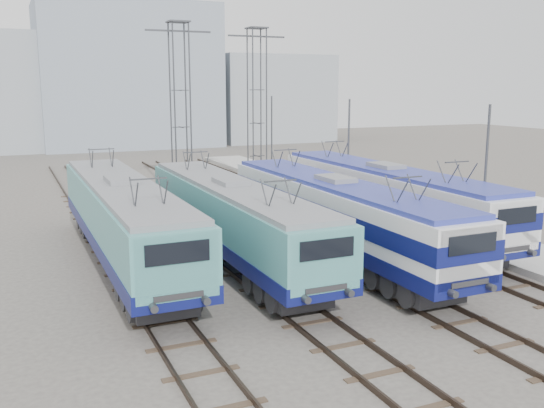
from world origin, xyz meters
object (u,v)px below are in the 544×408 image
(catenary_tower_west, at_px, (180,103))
(locomotive_far_left, at_px, (124,216))
(catenary_tower_east, at_px, (257,101))
(mast_mid, at_px, (348,155))
(locomotive_center_left, at_px, (233,216))
(mast_front, at_px, (485,182))
(mast_rear, at_px, (272,140))
(locomotive_far_right, at_px, (387,194))
(locomotive_center_right, at_px, (337,211))

(catenary_tower_west, bearing_deg, locomotive_far_left, -114.28)
(catenary_tower_east, relative_size, mast_mid, 1.71)
(locomotive_center_left, relative_size, catenary_tower_east, 1.45)
(mast_front, relative_size, mast_rear, 1.00)
(locomotive_far_right, xyz_separation_m, mast_rear, (1.85, 19.03, 1.22))
(locomotive_far_right, relative_size, catenary_tower_west, 1.49)
(mast_rear, bearing_deg, catenary_tower_east, -136.40)
(locomotive_far_right, relative_size, mast_rear, 2.55)
(locomotive_far_left, xyz_separation_m, locomotive_center_left, (4.50, -1.41, -0.09))
(locomotive_far_right, height_order, mast_front, mast_front)
(locomotive_far_right, relative_size, mast_front, 2.55)
(mast_mid, xyz_separation_m, mast_rear, (0.00, 12.00, 0.00))
(locomotive_center_left, distance_m, mast_front, 11.52)
(mast_mid, bearing_deg, catenary_tower_west, 137.07)
(locomotive_far_left, bearing_deg, catenary_tower_east, 52.00)
(catenary_tower_west, xyz_separation_m, mast_mid, (8.60, -8.00, -3.14))
(locomotive_far_left, bearing_deg, mast_front, -18.18)
(locomotive_center_left, relative_size, mast_mid, 2.49)
(locomotive_center_left, bearing_deg, catenary_tower_west, 82.17)
(locomotive_far_left, height_order, locomotive_far_right, locomotive_far_left)
(locomotive_far_right, bearing_deg, mast_front, -69.60)
(locomotive_center_right, relative_size, catenary_tower_east, 1.47)
(catenary_tower_west, bearing_deg, mast_mid, -42.93)
(locomotive_center_right, bearing_deg, locomotive_far_right, 30.54)
(mast_mid, height_order, mast_rear, same)
(catenary_tower_west, xyz_separation_m, mast_front, (8.60, -20.00, -3.14))
(locomotive_center_left, xyz_separation_m, locomotive_center_right, (4.50, -1.31, 0.08))
(locomotive_center_left, bearing_deg, mast_front, -18.51)
(catenary_tower_west, distance_m, mast_front, 22.00)
(catenary_tower_west, bearing_deg, locomotive_far_right, -65.81)
(catenary_tower_west, height_order, mast_mid, catenary_tower_west)
(locomotive_far_left, bearing_deg, locomotive_far_right, -0.28)
(locomotive_center_right, height_order, mast_rear, mast_rear)
(locomotive_center_left, distance_m, locomotive_far_right, 9.10)
(locomotive_center_left, xyz_separation_m, locomotive_far_right, (9.00, 1.34, 0.10))
(mast_rear, bearing_deg, locomotive_far_right, -95.55)
(mast_front, height_order, mast_mid, same)
(locomotive_center_right, bearing_deg, locomotive_center_left, 163.74)
(catenary_tower_east, distance_m, mast_mid, 10.69)
(mast_front, bearing_deg, mast_mid, 90.00)
(catenary_tower_east, height_order, mast_mid, catenary_tower_east)
(mast_front, bearing_deg, catenary_tower_east, 95.45)
(catenary_tower_west, bearing_deg, mast_front, -66.73)
(locomotive_far_left, bearing_deg, locomotive_center_right, -16.82)
(catenary_tower_west, relative_size, mast_mid, 1.71)
(locomotive_far_right, xyz_separation_m, catenary_tower_west, (-6.75, 15.03, 4.36))
(locomotive_far_right, bearing_deg, locomotive_center_left, -171.52)
(locomotive_center_left, bearing_deg, locomotive_far_left, 162.62)
(catenary_tower_east, distance_m, mast_rear, 4.28)
(locomotive_far_left, xyz_separation_m, mast_rear, (15.35, 18.96, 1.23))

